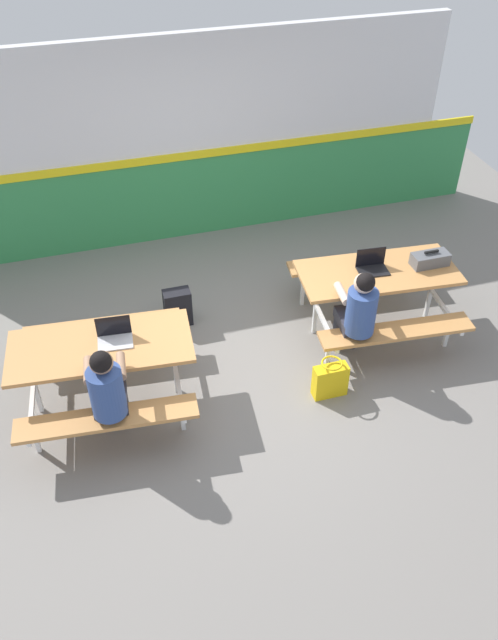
% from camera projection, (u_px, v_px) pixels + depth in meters
% --- Properties ---
extents(ground_plane, '(10.00, 10.00, 0.02)m').
position_uv_depth(ground_plane, '(249.00, 360.00, 6.89)').
color(ground_plane, gray).
extents(accent_backdrop, '(8.00, 0.14, 2.60)m').
position_uv_depth(accent_backdrop, '(188.00, 146.00, 8.06)').
color(accent_backdrop, '#338C4C').
rests_on(accent_backdrop, ground).
extents(picnic_table_left, '(1.75, 1.68, 0.74)m').
position_uv_depth(picnic_table_left, '(103.00, 358.00, 6.06)').
color(picnic_table_left, tan).
rests_on(picnic_table_left, ground).
extents(picnic_table_right, '(1.75, 1.68, 0.74)m').
position_uv_depth(picnic_table_right, '(376.00, 284.00, 6.97)').
color(picnic_table_right, tan).
rests_on(picnic_table_right, ground).
extents(student_nearer, '(0.38, 0.53, 1.21)m').
position_uv_depth(student_nearer, '(107.00, 389.00, 5.56)').
color(student_nearer, '#2D2D38').
rests_on(student_nearer, ground).
extents(student_further, '(0.38, 0.53, 1.21)m').
position_uv_depth(student_further, '(358.00, 310.00, 6.40)').
color(student_further, '#2D2D38').
rests_on(student_further, ground).
extents(laptop_silver, '(0.34, 0.25, 0.22)m').
position_uv_depth(laptop_silver, '(115.00, 337.00, 5.98)').
color(laptop_silver, silver).
rests_on(laptop_silver, picnic_table_left).
extents(laptop_dark, '(0.34, 0.25, 0.22)m').
position_uv_depth(laptop_dark, '(372.00, 266.00, 6.85)').
color(laptop_dark, black).
rests_on(laptop_dark, picnic_table_right).
extents(toolbox_grey, '(0.40, 0.18, 0.18)m').
position_uv_depth(toolbox_grey, '(430.00, 259.00, 6.91)').
color(toolbox_grey, '#595B60').
rests_on(toolbox_grey, picnic_table_right).
extents(backpack_dark, '(0.30, 0.22, 0.44)m').
position_uv_depth(backpack_dark, '(178.00, 307.00, 7.23)').
color(backpack_dark, black).
rests_on(backpack_dark, ground).
extents(tote_bag_bright, '(0.34, 0.21, 0.43)m').
position_uv_depth(tote_bag_bright, '(330.00, 380.00, 6.38)').
color(tote_bag_bright, yellow).
rests_on(tote_bag_bright, ground).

